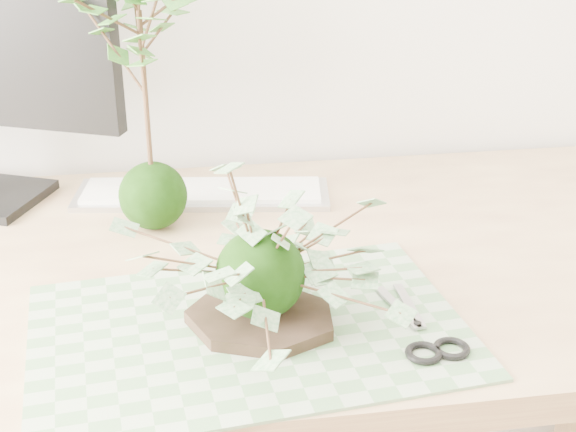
{
  "coord_description": "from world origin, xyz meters",
  "views": [
    {
      "loc": [
        -0.14,
        0.26,
        1.25
      ],
      "look_at": [
        0.0,
        1.14,
        0.84
      ],
      "focal_mm": 50.0,
      "sensor_mm": 36.0,
      "label": 1
    }
  ],
  "objects_px": {
    "ivy_kokedama": "(260,236)",
    "keyboard": "(202,193)",
    "desk": "(240,313)",
    "maple_kokedama": "(140,29)"
  },
  "relations": [
    {
      "from": "desk",
      "to": "maple_kokedama",
      "type": "bearing_deg",
      "value": 133.18
    },
    {
      "from": "keyboard",
      "to": "ivy_kokedama",
      "type": "bearing_deg",
      "value": -75.34
    },
    {
      "from": "maple_kokedama",
      "to": "desk",
      "type": "bearing_deg",
      "value": -46.82
    },
    {
      "from": "desk",
      "to": "maple_kokedama",
      "type": "xyz_separation_m",
      "value": [
        -0.11,
        0.12,
        0.38
      ]
    },
    {
      "from": "desk",
      "to": "keyboard",
      "type": "distance_m",
      "value": 0.24
    },
    {
      "from": "ivy_kokedama",
      "to": "keyboard",
      "type": "height_order",
      "value": "ivy_kokedama"
    },
    {
      "from": "ivy_kokedama",
      "to": "keyboard",
      "type": "relative_size",
      "value": 0.9
    },
    {
      "from": "ivy_kokedama",
      "to": "keyboard",
      "type": "bearing_deg",
      "value": 96.53
    },
    {
      "from": "maple_kokedama",
      "to": "keyboard",
      "type": "relative_size",
      "value": 1.0
    },
    {
      "from": "desk",
      "to": "ivy_kokedama",
      "type": "bearing_deg",
      "value": -86.89
    }
  ]
}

